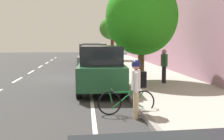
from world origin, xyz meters
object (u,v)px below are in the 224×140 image
(parked_pickup_black_far, at_px, (92,55))
(street_tree_near_cyclist, at_px, (142,16))
(cyclist_with_backpack, at_px, (137,83))
(pedestrian_on_phone, at_px, (164,64))
(parked_sedan_dark_blue_farthest, at_px, (89,52))
(bicycle_at_curb, at_px, (127,102))
(parked_suv_grey_mid, at_px, (93,58))
(street_tree_mid_block, at_px, (112,28))
(parked_suv_green_second, at_px, (101,68))

(parked_pickup_black_far, bearing_deg, street_tree_near_cyclist, -79.40)
(cyclist_with_backpack, distance_m, pedestrian_on_phone, 6.12)
(parked_sedan_dark_blue_farthest, relative_size, bicycle_at_curb, 2.58)
(parked_suv_grey_mid, relative_size, cyclist_with_backpack, 2.82)
(cyclist_with_backpack, height_order, street_tree_mid_block, street_tree_mid_block)
(parked_suv_green_second, distance_m, parked_sedan_dark_blue_farthest, 24.74)
(bicycle_at_curb, bearing_deg, cyclist_with_backpack, -63.57)
(parked_pickup_black_far, height_order, cyclist_with_backpack, parked_pickup_black_far)
(parked_suv_grey_mid, xyz_separation_m, bicycle_at_curb, (0.74, -10.80, -0.65))
(cyclist_with_backpack, distance_m, street_tree_near_cyclist, 7.38)
(parked_pickup_black_far, relative_size, cyclist_with_backpack, 3.19)
(street_tree_near_cyclist, relative_size, pedestrian_on_phone, 3.23)
(street_tree_mid_block, bearing_deg, parked_suv_green_second, -96.71)
(parked_sedan_dark_blue_farthest, bearing_deg, pedestrian_on_phone, -82.06)
(parked_suv_grey_mid, relative_size, street_tree_near_cyclist, 0.90)
(cyclist_with_backpack, height_order, pedestrian_on_phone, pedestrian_on_phone)
(parked_sedan_dark_blue_farthest, bearing_deg, bicycle_at_curb, -88.54)
(bicycle_at_curb, xyz_separation_m, street_tree_mid_block, (1.65, 22.78, 3.13))
(parked_sedan_dark_blue_farthest, bearing_deg, street_tree_near_cyclist, -83.93)
(parked_suv_green_second, relative_size, street_tree_near_cyclist, 0.90)
(parked_sedan_dark_blue_farthest, bearing_deg, parked_suv_green_second, -89.59)
(pedestrian_on_phone, bearing_deg, street_tree_near_cyclist, 127.90)
(parked_pickup_black_far, bearing_deg, pedestrian_on_phone, -76.61)
(bicycle_at_curb, xyz_separation_m, street_tree_near_cyclist, (1.65, 6.37, 3.06))
(bicycle_at_curb, bearing_deg, parked_suv_green_second, 97.88)
(parked_pickup_black_far, distance_m, pedestrian_on_phone, 13.92)
(street_tree_mid_block, bearing_deg, street_tree_near_cyclist, -90.00)
(parked_suv_grey_mid, bearing_deg, bicycle_at_curb, -86.09)
(parked_suv_grey_mid, distance_m, bicycle_at_curb, 10.85)
(pedestrian_on_phone, bearing_deg, bicycle_at_curb, -116.16)
(parked_suv_grey_mid, distance_m, cyclist_with_backpack, 11.30)
(cyclist_with_backpack, relative_size, pedestrian_on_phone, 1.03)
(cyclist_with_backpack, bearing_deg, street_tree_mid_block, 86.50)
(parked_suv_green_second, distance_m, parked_pickup_black_far, 14.72)
(parked_pickup_black_far, distance_m, street_tree_near_cyclist, 12.84)
(parked_suv_green_second, bearing_deg, street_tree_mid_block, 83.29)
(parked_sedan_dark_blue_farthest, relative_size, street_tree_near_cyclist, 0.85)
(parked_suv_green_second, relative_size, parked_sedan_dark_blue_farthest, 1.06)
(parked_suv_grey_mid, bearing_deg, street_tree_mid_block, 78.73)
(street_tree_mid_block, relative_size, pedestrian_on_phone, 2.84)
(pedestrian_on_phone, bearing_deg, parked_suv_green_second, -159.28)
(street_tree_near_cyclist, bearing_deg, cyclist_with_backpack, -101.79)
(parked_suv_green_second, distance_m, bicycle_at_curb, 4.11)
(bicycle_at_curb, height_order, street_tree_near_cyclist, street_tree_near_cyclist)
(parked_sedan_dark_blue_farthest, distance_m, cyclist_with_backpack, 29.23)
(pedestrian_on_phone, bearing_deg, parked_sedan_dark_blue_farthest, 97.94)
(parked_sedan_dark_blue_farthest, height_order, street_tree_near_cyclist, street_tree_near_cyclist)
(pedestrian_on_phone, bearing_deg, parked_suv_grey_mid, 120.46)
(parked_suv_grey_mid, xyz_separation_m, street_tree_mid_block, (2.39, 11.98, 2.49))
(cyclist_with_backpack, xyz_separation_m, street_tree_near_cyclist, (1.42, 6.82, 2.42))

